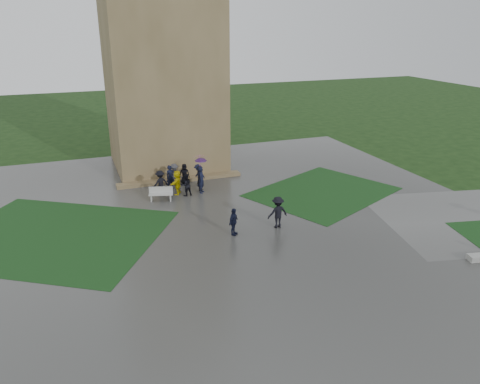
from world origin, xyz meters
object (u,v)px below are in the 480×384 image
object	(u,v)px
pedestrian_mid	(234,222)
tower	(161,48)
pedestrian_near	(278,212)
bench	(161,194)

from	to	relation	value
pedestrian_mid	tower	bearing A→B (deg)	48.47
pedestrian_mid	pedestrian_near	world-z (taller)	pedestrian_near
tower	pedestrian_mid	xyz separation A→B (m)	(0.63, -14.19, -8.22)
bench	pedestrian_mid	xyz separation A→B (m)	(2.67, -6.45, 0.31)
tower	pedestrian_mid	size ratio (longest dim) A/B	11.81
tower	pedestrian_near	distance (m)	16.57
pedestrian_mid	pedestrian_near	xyz separation A→B (m)	(2.64, 0.09, 0.14)
bench	pedestrian_mid	distance (m)	6.99
bench	pedestrian_mid	world-z (taller)	pedestrian_mid
bench	pedestrian_near	bearing A→B (deg)	-34.87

